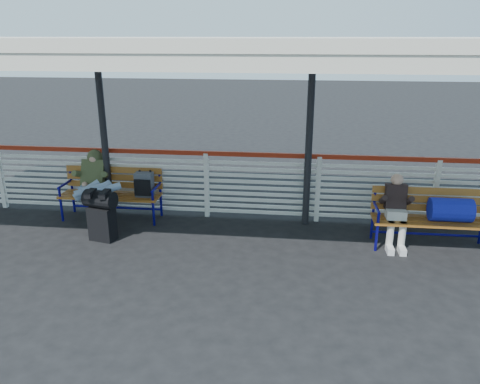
# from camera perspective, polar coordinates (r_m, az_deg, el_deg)

# --- Properties ---
(ground) EXTENTS (60.00, 60.00, 0.00)m
(ground) POSITION_cam_1_polar(r_m,az_deg,el_deg) (7.03, -6.87, -8.57)
(ground) COLOR black
(ground) RESTS_ON ground
(fence) EXTENTS (12.08, 0.08, 1.24)m
(fence) POSITION_cam_1_polar(r_m,az_deg,el_deg) (8.50, -4.09, 1.22)
(fence) COLOR silver
(fence) RESTS_ON ground
(canopy) EXTENTS (12.60, 3.60, 3.16)m
(canopy) POSITION_cam_1_polar(r_m,az_deg,el_deg) (7.11, -6.16, 17.27)
(canopy) COLOR silver
(canopy) RESTS_ON ground
(luggage_stack) EXTENTS (0.56, 0.40, 0.84)m
(luggage_stack) POSITION_cam_1_polar(r_m,az_deg,el_deg) (7.88, -16.55, -2.50)
(luggage_stack) COLOR black
(luggage_stack) RESTS_ON ground
(bench_left) EXTENTS (1.80, 0.56, 0.92)m
(bench_left) POSITION_cam_1_polar(r_m,az_deg,el_deg) (8.69, -14.32, 0.54)
(bench_left) COLOR #AA6521
(bench_left) RESTS_ON ground
(bench_right) EXTENTS (1.80, 0.56, 0.92)m
(bench_right) POSITION_cam_1_polar(r_m,az_deg,el_deg) (7.88, 23.37, -2.17)
(bench_right) COLOR #AA6521
(bench_right) RESTS_ON ground
(traveler_man) EXTENTS (0.93, 1.52, 0.77)m
(traveler_man) POSITION_cam_1_polar(r_m,az_deg,el_deg) (8.48, -17.27, 0.74)
(traveler_man) COLOR #859EB4
(traveler_man) RESTS_ON ground
(companion_person) EXTENTS (0.32, 0.66, 1.15)m
(companion_person) POSITION_cam_1_polar(r_m,az_deg,el_deg) (7.71, 18.47, -2.10)
(companion_person) COLOR beige
(companion_person) RESTS_ON ground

